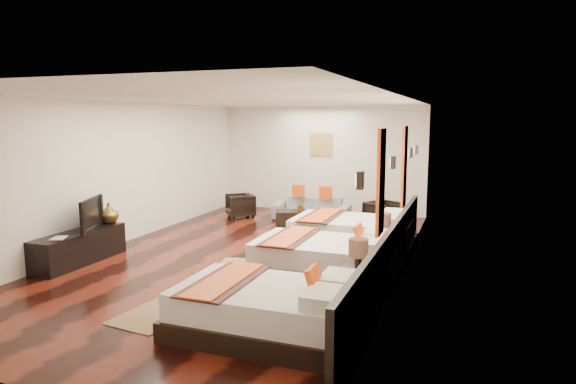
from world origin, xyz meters
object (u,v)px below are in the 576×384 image
at_px(nightstand_b, 382,249).
at_px(tv_console, 80,247).
at_px(sofa, 312,208).
at_px(book, 52,238).
at_px(armchair_left, 240,206).
at_px(coffee_table, 298,219).
at_px(tv, 86,214).
at_px(bed_far, 354,233).
at_px(table_plant, 301,205).
at_px(nightstand_a, 358,285).
at_px(figurine, 109,213).
at_px(bed_mid, 327,258).
at_px(armchair_right, 384,215).
at_px(bed_near, 273,310).

bearing_deg(nightstand_b, tv_console, -163.36).
bearing_deg(sofa, book, -119.73).
relative_size(armchair_left, coffee_table, 0.65).
distance_m(nightstand_b, sofa, 4.19).
distance_m(tv, book, 0.77).
bearing_deg(tv, bed_far, -81.00).
height_order(sofa, table_plant, table_plant).
distance_m(nightstand_a, tv_console, 4.96).
height_order(tv, figurine, tv).
distance_m(nightstand_a, armchair_left, 6.46).
bearing_deg(sofa, figurine, -126.42).
bearing_deg(figurine, nightstand_b, 8.10).
distance_m(bed_mid, table_plant, 3.49).
bearing_deg(coffee_table, nightstand_a, -61.70).
xyz_separation_m(nightstand_b, tv_console, (-4.94, -1.48, -0.05)).
bearing_deg(armchair_right, coffee_table, 139.07).
height_order(bed_near, bed_mid, bed_mid).
bearing_deg(table_plant, sofa, 94.33).
bearing_deg(bed_near, armchair_left, 118.88).
relative_size(nightstand_a, book, 3.37).
distance_m(bed_far, coffee_table, 2.05).
height_order(bed_near, armchair_left, bed_near).
height_order(nightstand_a, tv_console, nightstand_a).
relative_size(nightstand_a, sofa, 0.50).
xyz_separation_m(bed_far, book, (-4.20, -3.19, 0.26)).
bearing_deg(nightstand_a, coffee_table, 118.30).
bearing_deg(bed_mid, tv_console, -169.47).
relative_size(tv, armchair_right, 1.41).
distance_m(tv_console, armchair_left, 4.66).
relative_size(nightstand_b, tv_console, 0.52).
bearing_deg(sofa, bed_mid, -73.66).
xyz_separation_m(nightstand_b, figurine, (-4.94, -0.70, 0.41)).
xyz_separation_m(figurine, armchair_left, (0.85, 3.80, -0.44)).
bearing_deg(tv, armchair_right, -67.36).
bearing_deg(table_plant, figurine, -130.55).
relative_size(bed_near, coffee_table, 2.24).
relative_size(bed_mid, tv_console, 1.27).
relative_size(nightstand_a, tv_console, 0.52).
bearing_deg(tv_console, bed_mid, 10.53).
bearing_deg(bed_mid, table_plant, 115.60).
bearing_deg(armchair_left, sofa, 61.95).
bearing_deg(bed_near, figurine, 151.58).
height_order(bed_near, coffee_table, bed_near).
height_order(figurine, armchair_right, figurine).
distance_m(bed_near, bed_far, 4.11).
distance_m(bed_near, figurine, 4.79).
bearing_deg(sofa, table_plant, -90.09).
relative_size(bed_near, bed_far, 0.96).
distance_m(bed_far, tv, 4.86).
bearing_deg(armchair_left, figurine, -52.76).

